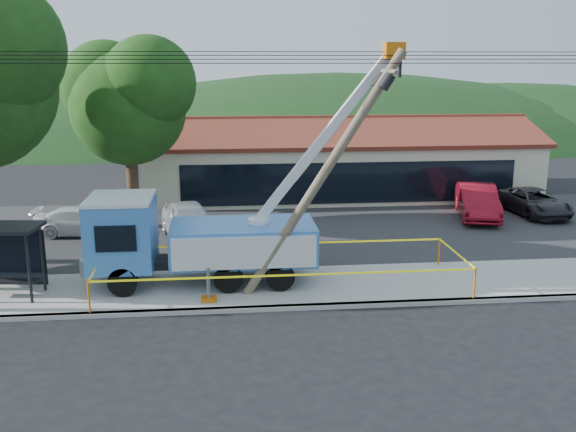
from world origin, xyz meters
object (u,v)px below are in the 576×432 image
Objects in this scene: car_dark at (533,216)px; bus_shelter at (4,244)px; utility_truck at (196,237)px; leaning_pole at (331,163)px; car_silver at (190,242)px; car_white at (84,237)px; car_red at (476,219)px.

bus_shelter is at bearing -162.31° from car_dark.
utility_truck is 2.30× the size of car_dark.
leaning_pole is at bearing -145.15° from car_dark.
car_silver is 1.03× the size of car_dark.
car_white is at bearing 127.49° from utility_truck.
bus_shelter is (-10.79, 0.66, -2.64)m from leaning_pole.
car_red is (13.62, 8.40, -1.82)m from utility_truck.
bus_shelter is (-6.28, -0.63, 0.11)m from utility_truck.
car_silver is 1.15× the size of car_white.
leaning_pole is at bearing 2.40° from bus_shelter.
car_white is (-4.86, 1.30, 0.00)m from car_silver.
car_dark is at bearing -81.55° from car_white.
car_dark is at bearing 20.18° from car_red.
car_red is at bearing -3.04° from car_silver.
utility_truck is at bearing 11.67° from bus_shelter.
utility_truck is 2.17× the size of car_red.
car_dark is at bearing 39.30° from leaning_pole.
leaning_pole is 1.63× the size of car_red.
car_red reaches higher than car_white.
car_red is (9.10, 9.69, -4.57)m from leaning_pole.
leaning_pole is 16.51m from car_dark.
leaning_pole is 1.92× the size of car_white.
leaning_pole is at bearing -126.00° from car_white.
car_silver is at bearing -100.94° from car_white.
car_white is at bearing 89.43° from bus_shelter.
car_dark is at bearing 27.52° from utility_truck.
utility_truck is at bearing 163.98° from leaning_pole.
car_silver is (5.73, 6.38, -1.93)m from bus_shelter.
bus_shelter is 24.98m from car_dark.
utility_truck reaches higher than car_red.
leaning_pole reaches higher than car_dark.
car_silver is at bearing 95.47° from utility_truck.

